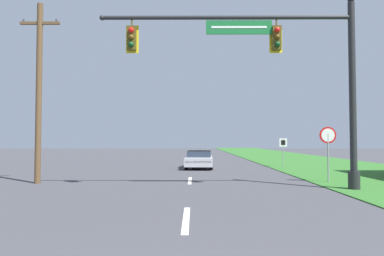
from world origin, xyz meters
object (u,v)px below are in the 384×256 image
signal_mast (287,70)px  car_ahead (199,159)px  stop_sign (328,142)px  route_sign_post (283,146)px  utility_pole_near (39,89)px

signal_mast → car_ahead: 11.70m
car_ahead → stop_sign: size_ratio=1.75×
signal_mast → car_ahead: bearing=107.6°
route_sign_post → signal_mast: bearing=-103.7°
stop_sign → route_sign_post: 8.85m
route_sign_post → utility_pole_near: size_ratio=0.25×
signal_mast → stop_sign: bearing=43.7°
stop_sign → route_sign_post: (0.26, 8.84, -0.34)m
signal_mast → utility_pole_near: utility_pole_near is taller
signal_mast → route_sign_post: signal_mast is taller
car_ahead → route_sign_post: size_ratio=2.16×
stop_sign → route_sign_post: stop_sign is taller
car_ahead → utility_pole_near: bearing=-131.1°
stop_sign → route_sign_post: bearing=88.3°
car_ahead → utility_pole_near: 11.79m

